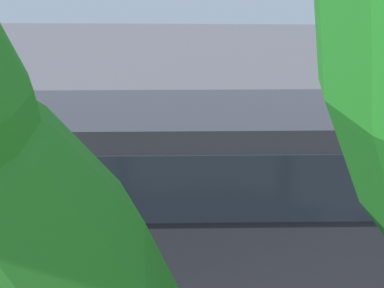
# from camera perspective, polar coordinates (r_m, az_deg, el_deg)

# --- Properties ---
(ground_plane) EXTENTS (80.00, 80.00, 0.00)m
(ground_plane) POSITION_cam_1_polar(r_m,az_deg,el_deg) (14.06, 6.28, -3.67)
(ground_plane) COLOR #424247
(tour_bus) EXTENTS (11.02, 3.18, 3.25)m
(tour_bus) POSITION_cam_1_polar(r_m,az_deg,el_deg) (8.73, -3.43, -6.26)
(tour_bus) COLOR #26262B
(tour_bus) RESTS_ON ground_plane
(spectator_far_left) EXTENTS (0.57, 0.40, 1.79)m
(spectator_far_left) POSITION_cam_1_polar(r_m,az_deg,el_deg) (11.71, 1.62, -2.55)
(spectator_far_left) COLOR black
(spectator_far_left) RESTS_ON ground_plane
(spectator_left) EXTENTS (0.58, 0.37, 1.77)m
(spectator_left) POSITION_cam_1_polar(r_m,az_deg,el_deg) (11.72, -3.43, -2.69)
(spectator_left) COLOR black
(spectator_left) RESTS_ON ground_plane
(spectator_centre) EXTENTS (0.58, 0.35, 1.76)m
(spectator_centre) POSITION_cam_1_polar(r_m,az_deg,el_deg) (11.84, -9.52, -2.73)
(spectator_centre) COLOR black
(spectator_centre) RESTS_ON ground_plane
(parked_motorcycle_silver) EXTENTS (2.05, 0.58, 0.99)m
(parked_motorcycle_silver) POSITION_cam_1_polar(r_m,az_deg,el_deg) (11.38, 2.63, -6.50)
(parked_motorcycle_silver) COLOR black
(parked_motorcycle_silver) RESTS_ON ground_plane
(stunt_motorcycle) EXTENTS (1.87, 0.85, 1.84)m
(stunt_motorcycle) POSITION_cam_1_polar(r_m,az_deg,el_deg) (15.24, 3.38, 2.36)
(stunt_motorcycle) COLOR black
(stunt_motorcycle) RESTS_ON ground_plane
(traffic_cone) EXTENTS (0.34, 0.34, 0.63)m
(traffic_cone) POSITION_cam_1_polar(r_m,az_deg,el_deg) (14.79, 9.31, -1.39)
(traffic_cone) COLOR orange
(traffic_cone) RESTS_ON ground_plane
(bay_line_a) EXTENTS (0.28, 3.69, 0.01)m
(bay_line_a) POSITION_cam_1_polar(r_m,az_deg,el_deg) (15.89, 15.48, -1.57)
(bay_line_a) COLOR white
(bay_line_a) RESTS_ON ground_plane
(bay_line_b) EXTENTS (0.32, 4.63, 0.01)m
(bay_line_b) POSITION_cam_1_polar(r_m,az_deg,el_deg) (15.49, 4.77, -1.46)
(bay_line_b) COLOR white
(bay_line_b) RESTS_ON ground_plane
(bay_line_c) EXTENTS (0.30, 4.14, 0.01)m
(bay_line_c) POSITION_cam_1_polar(r_m,az_deg,el_deg) (15.64, -6.12, -1.29)
(bay_line_c) COLOR white
(bay_line_c) RESTS_ON ground_plane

